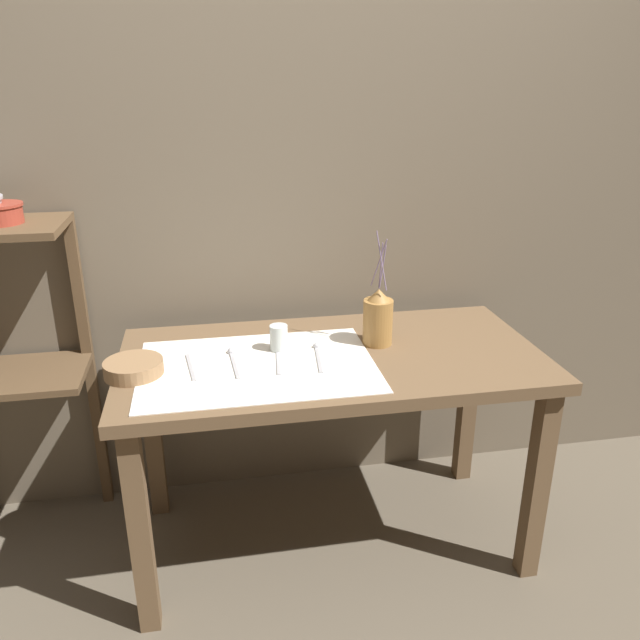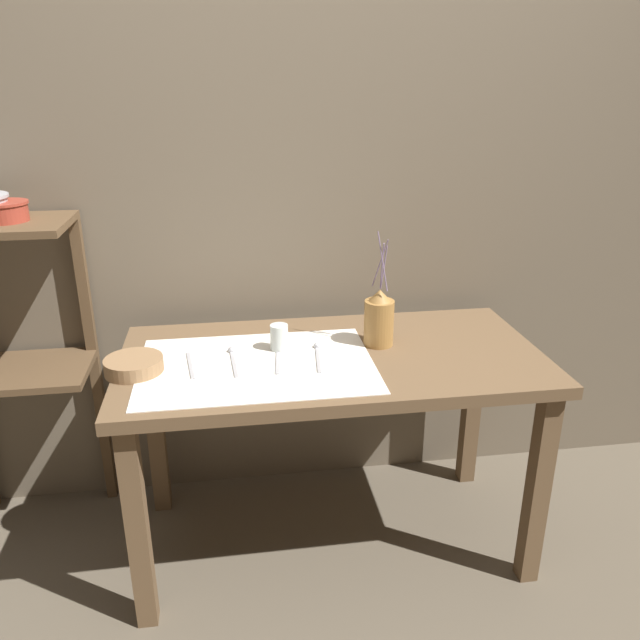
# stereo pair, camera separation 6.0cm
# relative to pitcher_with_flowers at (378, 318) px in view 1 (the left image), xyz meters

# --- Properties ---
(ground_plane) EXTENTS (12.00, 12.00, 0.00)m
(ground_plane) POSITION_rel_pitcher_with_flowers_xyz_m (-0.17, -0.06, -0.83)
(ground_plane) COLOR brown
(stone_wall_back) EXTENTS (7.00, 0.06, 2.40)m
(stone_wall_back) POSITION_rel_pitcher_with_flowers_xyz_m (-0.17, 0.40, 0.37)
(stone_wall_back) COLOR #6B5E4C
(stone_wall_back) RESTS_ON ground_plane
(wooden_table) EXTENTS (1.36, 0.68, 0.74)m
(wooden_table) POSITION_rel_pitcher_with_flowers_xyz_m (-0.17, -0.06, -0.19)
(wooden_table) COLOR brown
(wooden_table) RESTS_ON ground_plane
(wooden_shelf_unit) EXTENTS (0.49, 0.32, 1.15)m
(wooden_shelf_unit) POSITION_rel_pitcher_with_flowers_xyz_m (-1.22, 0.22, -0.03)
(wooden_shelf_unit) COLOR brown
(wooden_shelf_unit) RESTS_ON ground_plane
(linen_cloth) EXTENTS (0.72, 0.50, 0.00)m
(linen_cloth) POSITION_rel_pitcher_with_flowers_xyz_m (-0.41, -0.11, -0.09)
(linen_cloth) COLOR white
(linen_cloth) RESTS_ON wooden_table
(pitcher_with_flowers) EXTENTS (0.10, 0.10, 0.38)m
(pitcher_with_flowers) POSITION_rel_pitcher_with_flowers_xyz_m (0.00, 0.00, 0.00)
(pitcher_with_flowers) COLOR olive
(pitcher_with_flowers) RESTS_ON wooden_table
(wooden_bowl) EXTENTS (0.18, 0.18, 0.05)m
(wooden_bowl) POSITION_rel_pitcher_with_flowers_xyz_m (-0.78, -0.10, -0.07)
(wooden_bowl) COLOR #8E6B47
(wooden_bowl) RESTS_ON wooden_table
(glass_tumbler_near) EXTENTS (0.06, 0.06, 0.09)m
(glass_tumbler_near) POSITION_rel_pitcher_with_flowers_xyz_m (-0.33, 0.00, -0.04)
(glass_tumbler_near) COLOR silver
(glass_tumbler_near) RESTS_ON wooden_table
(fork_inner) EXTENTS (0.04, 0.19, 0.00)m
(fork_inner) POSITION_rel_pitcher_with_flowers_xyz_m (-0.61, -0.08, -0.08)
(fork_inner) COLOR #A8A8AD
(fork_inner) RESTS_ON wooden_table
(spoon_outer) EXTENTS (0.03, 0.21, 0.02)m
(spoon_outer) POSITION_rel_pitcher_with_flowers_xyz_m (-0.48, -0.04, -0.08)
(spoon_outer) COLOR #A8A8AD
(spoon_outer) RESTS_ON wooden_table
(knife_center) EXTENTS (0.03, 0.19, 0.00)m
(knife_center) POSITION_rel_pitcher_with_flowers_xyz_m (-0.34, -0.09, -0.08)
(knife_center) COLOR #A8A8AD
(knife_center) RESTS_ON wooden_table
(spoon_inner) EXTENTS (0.04, 0.21, 0.02)m
(spoon_inner) POSITION_rel_pitcher_with_flowers_xyz_m (-0.21, -0.04, -0.08)
(spoon_inner) COLOR #A8A8AD
(spoon_inner) RESTS_ON wooden_table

